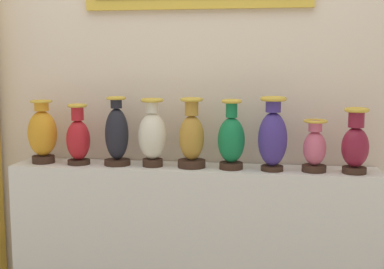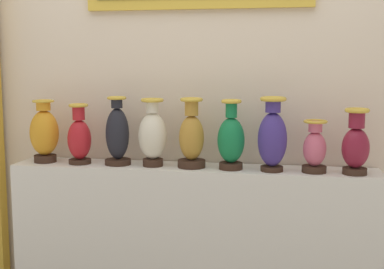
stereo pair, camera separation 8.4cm
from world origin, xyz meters
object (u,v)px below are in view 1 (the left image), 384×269
(vase_onyx, at_px, (117,135))
(vase_burgundy, at_px, (355,144))
(vase_crimson, at_px, (78,138))
(vase_ochre, at_px, (191,138))
(vase_indigo, at_px, (273,136))
(vase_rose, at_px, (315,148))
(vase_emerald, at_px, (231,139))
(vase_ivory, at_px, (152,135))
(vase_amber, at_px, (42,134))

(vase_onyx, xyz_separation_m, vase_burgundy, (1.30, -0.04, -0.02))
(vase_crimson, bearing_deg, vase_ochre, 0.45)
(vase_crimson, relative_size, vase_indigo, 0.87)
(vase_rose, distance_m, vase_burgundy, 0.21)
(vase_onyx, bearing_deg, vase_crimson, -177.27)
(vase_emerald, bearing_deg, vase_ochre, 176.67)
(vase_burgundy, bearing_deg, vase_emerald, 178.18)
(vase_indigo, xyz_separation_m, vase_rose, (0.22, 0.01, -0.06))
(vase_onyx, relative_size, vase_indigo, 0.97)
(vase_rose, bearing_deg, vase_crimson, 179.37)
(vase_ivory, bearing_deg, vase_ochre, 0.65)
(vase_amber, relative_size, vase_ivory, 0.96)
(vase_ivory, bearing_deg, vase_crimson, -179.66)
(vase_amber, distance_m, vase_burgundy, 1.75)
(vase_ivory, relative_size, vase_ochre, 0.99)
(vase_onyx, bearing_deg, vase_emerald, -1.64)
(vase_amber, xyz_separation_m, vase_ochre, (0.87, -0.00, -0.01))
(vase_onyx, xyz_separation_m, vase_ivory, (0.21, -0.01, 0.00))
(vase_ivory, bearing_deg, vase_emerald, -1.36)
(vase_amber, bearing_deg, vase_crimson, -2.59)
(vase_crimson, height_order, vase_burgundy, same)
(vase_emerald, bearing_deg, vase_indigo, -3.54)
(vase_indigo, bearing_deg, vase_ochre, 176.56)
(vase_ochre, bearing_deg, vase_indigo, -3.44)
(vase_amber, distance_m, vase_ochre, 0.87)
(vase_crimson, bearing_deg, vase_burgundy, -1.07)
(vase_rose, bearing_deg, vase_burgundy, -3.91)
(vase_emerald, distance_m, vase_burgundy, 0.65)
(vase_crimson, bearing_deg, vase_ivory, 0.34)
(vase_amber, bearing_deg, vase_rose, -0.91)
(vase_ivory, bearing_deg, vase_onyx, 177.77)
(vase_amber, xyz_separation_m, vase_emerald, (1.10, -0.02, -0.01))
(vase_ivory, relative_size, vase_rose, 1.37)
(vase_rose, bearing_deg, vase_emerald, 179.15)
(vase_indigo, bearing_deg, vase_ivory, 177.91)
(vase_amber, relative_size, vase_rose, 1.31)
(vase_crimson, xyz_separation_m, vase_rose, (1.32, -0.01, -0.02))
(vase_crimson, bearing_deg, vase_amber, 177.41)
(vase_crimson, height_order, vase_ivory, vase_ivory)
(vase_crimson, bearing_deg, vase_onyx, 2.73)
(vase_indigo, relative_size, vase_rose, 1.43)
(vase_emerald, relative_size, vase_rose, 1.37)
(vase_emerald, relative_size, vase_indigo, 0.96)
(vase_onyx, relative_size, vase_rose, 1.39)
(vase_ochre, distance_m, vase_indigo, 0.45)
(vase_crimson, height_order, vase_rose, vase_crimson)
(vase_amber, relative_size, vase_crimson, 1.05)
(vase_amber, distance_m, vase_rose, 1.54)
(vase_amber, height_order, vase_rose, vase_amber)
(vase_amber, bearing_deg, vase_ochre, -0.32)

